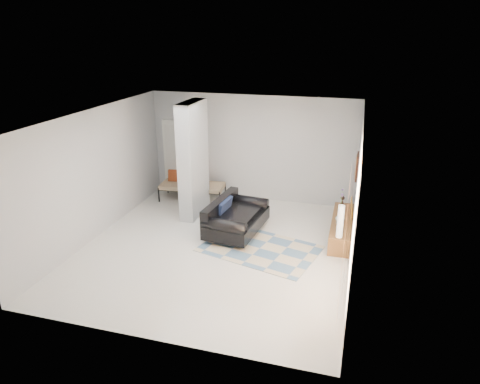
# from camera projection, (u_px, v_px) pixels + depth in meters

# --- Properties ---
(floor) EXTENTS (6.00, 6.00, 0.00)m
(floor) POSITION_uv_depth(u_px,v_px,m) (216.00, 248.00, 9.10)
(floor) COLOR silver
(floor) RESTS_ON ground
(ceiling) EXTENTS (6.00, 6.00, 0.00)m
(ceiling) POSITION_uv_depth(u_px,v_px,m) (214.00, 117.00, 8.10)
(ceiling) COLOR white
(ceiling) RESTS_ON wall_back
(wall_back) EXTENTS (6.00, 0.00, 6.00)m
(wall_back) POSITION_uv_depth(u_px,v_px,m) (252.00, 148.00, 11.30)
(wall_back) COLOR #B3B5B8
(wall_back) RESTS_ON ground
(wall_front) EXTENTS (6.00, 0.00, 6.00)m
(wall_front) POSITION_uv_depth(u_px,v_px,m) (145.00, 258.00, 5.90)
(wall_front) COLOR #B3B5B8
(wall_front) RESTS_ON ground
(wall_left) EXTENTS (0.00, 6.00, 6.00)m
(wall_left) POSITION_uv_depth(u_px,v_px,m) (95.00, 174.00, 9.29)
(wall_left) COLOR #B3B5B8
(wall_left) RESTS_ON ground
(wall_right) EXTENTS (0.00, 6.00, 6.00)m
(wall_right) POSITION_uv_depth(u_px,v_px,m) (356.00, 200.00, 7.91)
(wall_right) COLOR #B3B5B8
(wall_right) RESTS_ON ground
(partition_column) EXTENTS (0.35, 1.20, 2.80)m
(partition_column) POSITION_uv_depth(u_px,v_px,m) (193.00, 160.00, 10.32)
(partition_column) COLOR #ACB0B3
(partition_column) RESTS_ON floor
(hallway_door) EXTENTS (0.85, 0.06, 2.04)m
(hallway_door) POSITION_uv_depth(u_px,v_px,m) (178.00, 157.00, 11.93)
(hallway_door) COLOR white
(hallway_door) RESTS_ON floor
(curtain) EXTENTS (0.00, 2.55, 2.55)m
(curtain) POSITION_uv_depth(u_px,v_px,m) (349.00, 222.00, 6.87)
(curtain) COLOR #FF8E43
(curtain) RESTS_ON wall_right
(wall_art) EXTENTS (0.04, 0.45, 0.55)m
(wall_art) POSITION_uv_depth(u_px,v_px,m) (357.00, 167.00, 8.98)
(wall_art) COLOR #391A0F
(wall_art) RESTS_ON wall_right
(media_console) EXTENTS (0.45, 2.02, 0.80)m
(media_console) POSITION_uv_depth(u_px,v_px,m) (342.00, 228.00, 9.55)
(media_console) COLOR brown
(media_console) RESTS_ON floor
(loveseat) EXTENTS (1.19, 1.82, 0.76)m
(loveseat) POSITION_uv_depth(u_px,v_px,m) (234.00, 218.00, 9.69)
(loveseat) COLOR silver
(loveseat) RESTS_ON floor
(daybed) EXTENTS (1.76, 0.86, 0.77)m
(daybed) POSITION_uv_depth(u_px,v_px,m) (192.00, 184.00, 11.56)
(daybed) COLOR black
(daybed) RESTS_ON floor
(area_rug) EXTENTS (2.67, 2.11, 0.01)m
(area_rug) POSITION_uv_depth(u_px,v_px,m) (260.00, 248.00, 9.05)
(area_rug) COLOR #C4B696
(area_rug) RESTS_ON floor
(cylinder_lamp) EXTENTS (0.13, 0.13, 0.69)m
(cylinder_lamp) POSITION_uv_depth(u_px,v_px,m) (340.00, 221.00, 8.57)
(cylinder_lamp) COLOR white
(cylinder_lamp) RESTS_ON media_console
(bronze_figurine) EXTENTS (0.14, 0.14, 0.27)m
(bronze_figurine) POSITION_uv_depth(u_px,v_px,m) (342.00, 201.00, 10.12)
(bronze_figurine) COLOR black
(bronze_figurine) RESTS_ON media_console
(vase) EXTENTS (0.21, 0.21, 0.20)m
(vase) POSITION_uv_depth(u_px,v_px,m) (340.00, 217.00, 9.34)
(vase) COLOR white
(vase) RESTS_ON media_console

